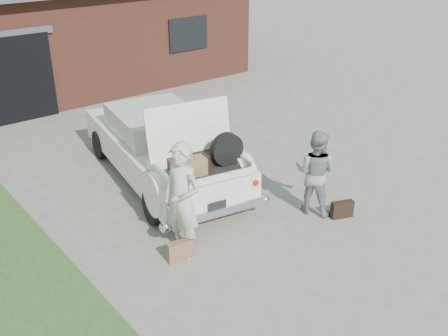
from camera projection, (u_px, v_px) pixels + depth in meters
ground at (247, 241)px, 8.61m from camera, size 90.00×90.00×0.00m
house at (33, 28)px, 16.53m from camera, size 12.80×7.80×3.30m
sedan at (162, 146)px, 10.40m from camera, size 2.65×5.02×1.97m
woman_left at (182, 201)px, 7.90m from camera, size 0.58×0.76×1.87m
woman_right at (315, 172)px, 9.16m from camera, size 0.85×0.93×1.55m
suitcase_left at (180, 251)px, 8.06m from camera, size 0.44×0.20×0.33m
suitcase_right at (342, 209)px, 9.22m from camera, size 0.42×0.27×0.31m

